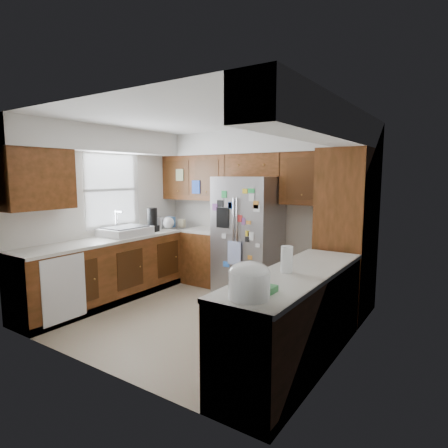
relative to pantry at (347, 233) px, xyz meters
The scene contains 12 objects.
floor 2.17m from the pantry, 142.52° to the right, with size 3.60×3.60×0.00m, color gray.
room_shell 1.94m from the pantry, 153.92° to the right, with size 3.64×3.24×2.52m.
left_counter_run 3.14m from the pantry, 158.56° to the right, with size 1.36×3.20×0.92m.
right_counter_run 1.75m from the pantry, 90.00° to the right, with size 0.63×2.25×0.92m.
pantry is the anchor object (origin of this frame).
fridge 1.51m from the pantry, behind, with size 0.90×0.79×1.80m.
bridge_cabinet 1.77m from the pantry, 169.43° to the left, with size 0.96×0.34×0.35m, color #3A230B.
fridge_top_items 1.98m from the pantry, behind, with size 0.90×0.34×0.28m.
sink_assembly 3.18m from the pantry, 160.65° to the right, with size 0.52×0.70×0.37m.
left_counter_clutter 2.98m from the pantry, behind, with size 0.32×0.83×0.38m.
rice_cooker 2.53m from the pantry, 90.01° to the right, with size 0.32×0.31×0.27m.
paper_towel 1.70m from the pantry, 92.59° to the right, with size 0.11×0.11×0.25m, color white.
Camera 1 is at (2.83, -3.71, 1.83)m, focal length 30.00 mm.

